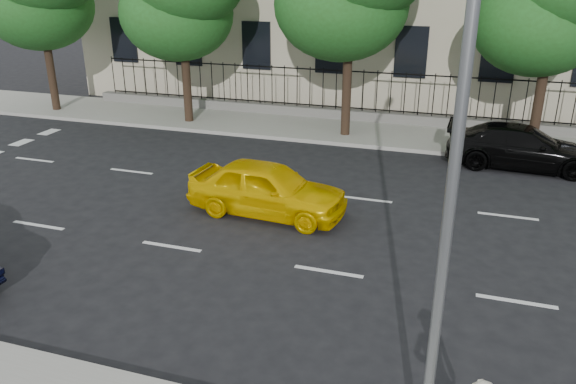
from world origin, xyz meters
The scene contains 7 objects.
ground centered at (0.00, 0.00, 0.00)m, with size 120.00×120.00×0.00m, color black.
far_sidewalk centered at (0.00, 14.00, 0.07)m, with size 60.00×4.00×0.15m, color gray.
lane_markings centered at (0.00, 4.75, 0.01)m, with size 49.60×4.62×0.01m, color silver, non-canonical shape.
iron_fence centered at (0.00, 15.70, 0.65)m, with size 30.00×0.50×2.20m.
street_light centered at (2.50, -1.77, 5.15)m, with size 0.25×3.32×8.05m.
yellow_taxi centered at (-2.42, 5.13, 0.76)m, with size 1.79×4.44×1.51m, color #F4C200.
black_sedan centered at (4.53, 11.50, 0.73)m, with size 2.04×5.02×1.46m, color black.
Camera 1 is at (2.55, -8.40, 6.43)m, focal length 35.00 mm.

